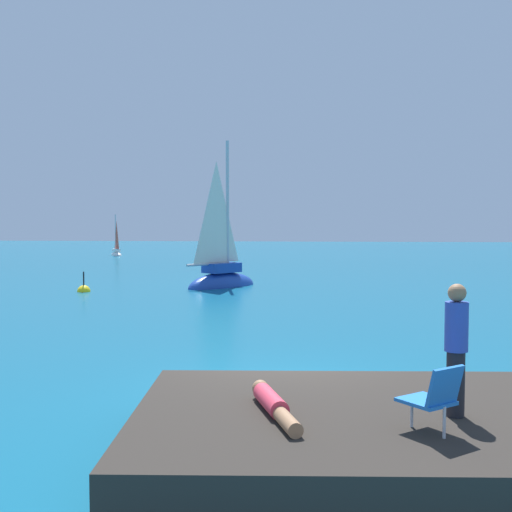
% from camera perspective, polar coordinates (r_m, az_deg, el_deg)
% --- Properties ---
extents(ground_plane, '(160.00, 160.00, 0.00)m').
position_cam_1_polar(ground_plane, '(11.60, 2.28, -11.87)').
color(ground_plane, '#0F5675').
extents(shore_ledge, '(5.95, 4.58, 0.63)m').
position_cam_1_polar(shore_ledge, '(8.48, 9.18, -15.41)').
color(shore_ledge, '#2D2823').
rests_on(shore_ledge, ground).
extents(boulder_seaward, '(1.59, 1.51, 0.77)m').
position_cam_1_polar(boulder_seaward, '(11.10, -3.88, -12.57)').
color(boulder_seaward, '#2D2726').
rests_on(boulder_seaward, ground).
extents(boulder_inland, '(0.85, 0.92, 0.51)m').
position_cam_1_polar(boulder_inland, '(10.90, 4.85, -12.88)').
color(boulder_inland, '#2A2B27').
rests_on(boulder_inland, ground).
extents(sailboat_near, '(3.45, 3.77, 7.27)m').
position_cam_1_polar(sailboat_near, '(29.08, -3.09, -1.98)').
color(sailboat_near, '#193D99').
rests_on(sailboat_near, ground).
extents(sailboat_far, '(1.69, 2.08, 3.87)m').
position_cam_1_polar(sailboat_far, '(56.06, -12.31, 0.25)').
color(sailboat_far, white).
rests_on(sailboat_far, ground).
extents(person_sunbather, '(0.72, 1.70, 0.25)m').
position_cam_1_polar(person_sunbather, '(8.12, 1.54, -13.03)').
color(person_sunbather, '#DB384C').
rests_on(person_sunbather, shore_ledge).
extents(person_standing, '(0.28, 0.28, 1.62)m').
position_cam_1_polar(person_standing, '(8.20, 17.36, -7.63)').
color(person_standing, black).
rests_on(person_standing, shore_ledge).
extents(beach_chair, '(0.75, 0.76, 0.80)m').
position_cam_1_polar(beach_chair, '(7.53, 15.56, -11.86)').
color(beach_chair, blue).
rests_on(beach_chair, shore_ledge).
extents(marker_buoy, '(0.56, 0.56, 1.13)m').
position_cam_1_polar(marker_buoy, '(28.06, -15.06, -3.07)').
color(marker_buoy, yellow).
rests_on(marker_buoy, ground).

